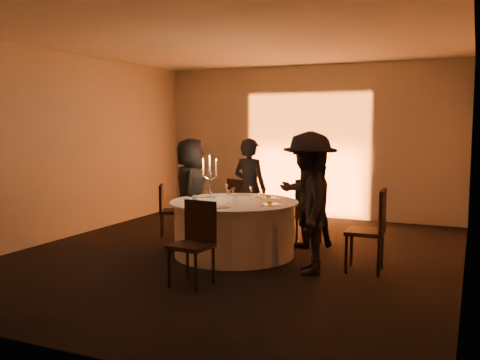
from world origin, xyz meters
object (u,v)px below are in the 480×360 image
at_px(banquet_table, 234,228).
at_px(guest_left, 191,191).
at_px(chair_back_left, 240,202).
at_px(chair_right, 372,225).
at_px(guest_right, 310,203).
at_px(coffee_cup, 195,199).
at_px(guest_back_left, 250,189).
at_px(guest_back_right, 307,190).
at_px(candelabra, 210,183).
at_px(chair_left, 167,207).
at_px(chair_front, 195,238).
at_px(chair_back_right, 308,206).

distance_m(banquet_table, guest_left, 1.12).
xyz_separation_m(chair_back_left, guest_left, (-0.34, -1.13, 0.30)).
relative_size(chair_right, guest_right, 0.59).
xyz_separation_m(guest_right, coffee_cup, (-1.75, 0.25, -0.08)).
bearing_deg(guest_left, chair_back_left, -41.84).
bearing_deg(guest_back_left, coffee_cup, 89.00).
height_order(chair_right, guest_back_right, guest_back_right).
height_order(guest_right, candelabra, guest_right).
distance_m(chair_left, chair_back_left, 1.26).
bearing_deg(coffee_cup, guest_back_right, 41.31).
relative_size(chair_left, guest_back_right, 0.50).
bearing_deg(guest_back_left, chair_front, 110.42).
bearing_deg(chair_back_left, guest_left, 92.58).
xyz_separation_m(chair_left, chair_back_right, (2.24, 0.51, 0.09)).
bearing_deg(banquet_table, guest_right, -19.85).
bearing_deg(chair_back_left, banquet_table, 130.29).
height_order(chair_back_left, candelabra, candelabra).
xyz_separation_m(guest_left, guest_right, (2.16, -0.88, 0.07)).
height_order(chair_front, guest_back_left, guest_back_left).
bearing_deg(guest_back_right, guest_back_left, -48.55).
xyz_separation_m(chair_back_right, coffee_cup, (-1.23, -1.43, 0.24)).
distance_m(chair_back_left, candelabra, 1.55).
height_order(chair_back_right, candelabra, candelabra).
xyz_separation_m(banquet_table, candelabra, (-0.44, 0.10, 0.61)).
bearing_deg(chair_right, chair_left, -106.12).
bearing_deg(chair_right, chair_back_right, -140.07).
relative_size(guest_left, guest_right, 0.93).
relative_size(chair_back_right, guest_right, 0.57).
relative_size(chair_left, chair_right, 0.82).
bearing_deg(guest_left, chair_right, -125.51).
xyz_separation_m(banquet_table, chair_front, (0.16, -1.43, 0.16)).
xyz_separation_m(banquet_table, chair_left, (-1.54, 0.73, 0.09)).
height_order(chair_left, guest_back_right, guest_back_right).
relative_size(chair_left, guest_back_left, 0.53).
relative_size(chair_front, coffee_cup, 8.78).
xyz_separation_m(guest_back_right, coffee_cup, (-1.30, -1.14, -0.06)).
bearing_deg(chair_back_right, chair_front, 51.73).
height_order(banquet_table, chair_back_right, chair_back_right).
xyz_separation_m(chair_left, coffee_cup, (1.01, -0.92, 0.32)).
bearing_deg(chair_right, candelabra, -97.55).
height_order(guest_back_left, guest_back_right, guest_back_right).
bearing_deg(guest_right, guest_back_left, -156.86).
distance_m(chair_back_right, guest_back_right, 0.42).
height_order(guest_right, coffee_cup, guest_right).
xyz_separation_m(chair_left, guest_left, (0.60, -0.29, 0.34)).
bearing_deg(coffee_cup, guest_right, -8.20).
height_order(chair_left, chair_back_left, chair_back_left).
bearing_deg(guest_back_right, chair_right, 99.42).
bearing_deg(chair_front, guest_right, 48.55).
distance_m(chair_right, guest_back_right, 1.58).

